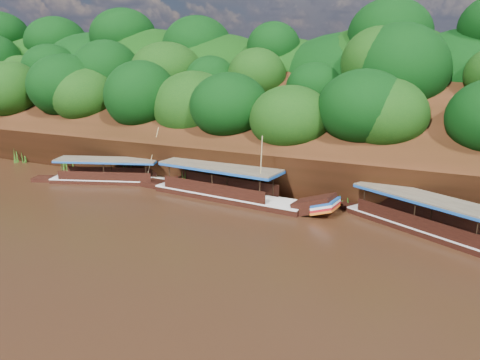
{
  "coord_description": "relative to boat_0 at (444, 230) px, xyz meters",
  "views": [
    {
      "loc": [
        15.16,
        -23.97,
        10.96
      ],
      "look_at": [
        -0.16,
        7.0,
        1.84
      ],
      "focal_mm": 35.0,
      "sensor_mm": 36.0,
      "label": 1
    }
  ],
  "objects": [
    {
      "name": "riverbank",
      "position": [
        -14.43,
        16.63,
        1.35
      ],
      "size": [
        120.0,
        30.06,
        19.4
      ],
      "color": "black",
      "rests_on": "ground"
    },
    {
      "name": "reeds",
      "position": [
        -17.77,
        3.22,
        0.41
      ],
      "size": [
        50.16,
        2.47,
        2.3
      ],
      "color": "#2D6218",
      "rests_on": "ground"
    },
    {
      "name": "boat_2",
      "position": [
        -26.59,
        1.62,
        -0.04
      ],
      "size": [
        13.54,
        6.46,
        5.46
      ],
      "rotation": [
        0.0,
        0.0,
        0.36
      ],
      "color": "black",
      "rests_on": "ground"
    },
    {
      "name": "boat_0",
      "position": [
        0.0,
        0.0,
        0.0
      ],
      "size": [
        13.76,
        8.51,
        6.26
      ],
      "rotation": [
        0.0,
        0.0,
        -0.49
      ],
      "color": "black",
      "rests_on": "ground"
    },
    {
      "name": "ground",
      "position": [
        -14.42,
        -6.1,
        -0.53
      ],
      "size": [
        160.0,
        160.0,
        0.0
      ],
      "primitive_type": "plane",
      "color": "black",
      "rests_on": "ground"
    },
    {
      "name": "boat_1",
      "position": [
        -15.05,
        1.29,
        0.07
      ],
      "size": [
        15.52,
        3.62,
        6.0
      ],
      "rotation": [
        0.0,
        0.0,
        -0.08
      ],
      "color": "black",
      "rests_on": "ground"
    }
  ]
}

